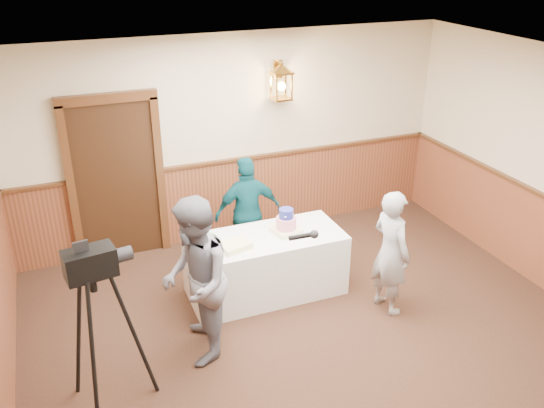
{
  "coord_description": "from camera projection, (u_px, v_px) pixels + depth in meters",
  "views": [
    {
      "loc": [
        -2.25,
        -3.52,
        3.88
      ],
      "look_at": [
        -0.17,
        1.7,
        1.25
      ],
      "focal_mm": 38.0,
      "sensor_mm": 36.0,
      "label": 1
    }
  ],
  "objects": [
    {
      "name": "display_table",
      "position": [
        266.0,
        265.0,
        6.74
      ],
      "size": [
        1.8,
        0.8,
        0.75
      ],
      "primitive_type": "cube",
      "color": "white",
      "rests_on": "ground"
    },
    {
      "name": "baker",
      "position": [
        391.0,
        252.0,
        6.31
      ],
      "size": [
        0.43,
        0.58,
        1.46
      ],
      "primitive_type": "imported",
      "rotation": [
        0.0,
        0.0,
        1.74
      ],
      "color": "#9A9BA0",
      "rests_on": "ground"
    },
    {
      "name": "room_shell",
      "position": [
        337.0,
        230.0,
        5.08
      ],
      "size": [
        6.02,
        7.02,
        2.81
      ],
      "color": "beige",
      "rests_on": "ground"
    },
    {
      "name": "interviewer",
      "position": [
        195.0,
        282.0,
        5.52
      ],
      "size": [
        1.51,
        0.96,
        1.72
      ],
      "rotation": [
        0.0,
        0.0,
        -1.8
      ],
      "color": "slate",
      "rests_on": "ground"
    },
    {
      "name": "assistant_p",
      "position": [
        248.0,
        212.0,
        7.21
      ],
      "size": [
        0.86,
        0.37,
        1.46
      ],
      "primitive_type": "imported",
      "rotation": [
        0.0,
        0.0,
        3.13
      ],
      "color": "#0D444E",
      "rests_on": "ground"
    },
    {
      "name": "sheet_cake_green",
      "position": [
        206.0,
        240.0,
        6.45
      ],
      "size": [
        0.31,
        0.28,
        0.06
      ],
      "primitive_type": "cube",
      "rotation": [
        0.0,
        0.0,
        0.27
      ],
      "color": "#9BDC9B",
      "rests_on": "display_table"
    },
    {
      "name": "sheet_cake_yellow",
      "position": [
        235.0,
        246.0,
        6.32
      ],
      "size": [
        0.38,
        0.33,
        0.07
      ],
      "primitive_type": "cube",
      "rotation": [
        0.0,
        0.0,
        0.27
      ],
      "color": "#F2E690",
      "rests_on": "display_table"
    },
    {
      "name": "tiered_cake",
      "position": [
        286.0,
        223.0,
        6.63
      ],
      "size": [
        0.34,
        0.34,
        0.3
      ],
      "rotation": [
        0.0,
        0.0,
        0.19
      ],
      "color": "#FCE8BC",
      "rests_on": "display_table"
    },
    {
      "name": "tv_camera_rig",
      "position": [
        102.0,
        343.0,
        4.89
      ],
      "size": [
        0.65,
        0.6,
        1.64
      ],
      "rotation": [
        0.0,
        0.0,
        0.16
      ],
      "color": "black",
      "rests_on": "ground"
    },
    {
      "name": "ground",
      "position": [
        357.0,
        394.0,
        5.36
      ],
      "size": [
        7.0,
        7.0,
        0.0
      ],
      "primitive_type": "plane",
      "color": "black",
      "rests_on": "ground"
    }
  ]
}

